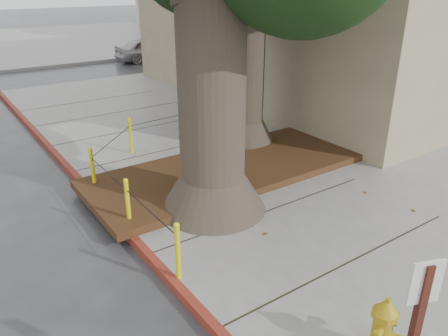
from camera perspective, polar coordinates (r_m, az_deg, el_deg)
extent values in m
plane|color=#28282B|center=(7.07, 13.26, -14.19)|extent=(140.00, 140.00, 0.00)
cube|color=slate|center=(12.73, 23.52, 2.38)|extent=(16.00, 26.00, 0.15)
cube|color=slate|center=(35.37, -18.16, 15.71)|extent=(16.00, 20.00, 0.15)
cube|color=maroon|center=(7.74, -11.31, -9.67)|extent=(0.14, 26.00, 0.16)
cube|color=black|center=(9.99, 0.50, -0.19)|extent=(6.40, 2.60, 0.16)
cone|color=#4C3F33|center=(8.36, -1.47, -3.12)|extent=(2.04, 2.04, 0.70)
cylinder|color=#4C3F33|center=(7.67, -1.62, 10.55)|extent=(1.20, 1.20, 4.22)
cone|color=#4C3F33|center=(11.64, 2.45, 4.74)|extent=(1.77, 1.77, 0.70)
cylinder|color=#4C3F33|center=(11.18, 2.61, 13.60)|extent=(1.04, 1.04, 3.84)
cylinder|color=yellow|center=(6.50, -6.05, -10.86)|extent=(0.08, 0.08, 0.90)
sphere|color=yellow|center=(6.25, -6.22, -7.45)|extent=(0.09, 0.09, 0.09)
cylinder|color=yellow|center=(7.91, -12.44, -4.58)|extent=(0.08, 0.08, 0.90)
sphere|color=yellow|center=(7.71, -12.73, -1.62)|extent=(0.09, 0.09, 0.09)
cylinder|color=yellow|center=(9.45, -16.76, -0.23)|extent=(0.08, 0.08, 0.90)
sphere|color=yellow|center=(9.29, -17.08, 2.31)|extent=(0.09, 0.09, 0.09)
cylinder|color=yellow|center=(11.24, -12.09, 4.07)|extent=(0.08, 0.08, 0.90)
sphere|color=yellow|center=(11.10, -12.29, 6.26)|extent=(0.09, 0.09, 0.09)
cylinder|color=yellow|center=(12.36, -3.06, 6.35)|extent=(0.08, 0.08, 0.90)
sphere|color=yellow|center=(12.23, -3.11, 8.36)|extent=(0.09, 0.09, 0.09)
cylinder|color=black|center=(7.05, -9.73, -5.54)|extent=(0.02, 1.80, 0.02)
cylinder|color=black|center=(8.56, -14.98, -0.58)|extent=(0.02, 1.80, 0.02)
cylinder|color=black|center=(10.24, -14.38, 3.51)|extent=(1.51, 1.51, 0.02)
cylinder|color=black|center=(11.68, -7.44, 6.54)|extent=(2.20, 0.22, 0.02)
cylinder|color=#B28D12|center=(5.72, 19.91, -19.62)|extent=(0.29, 0.29, 0.54)
cylinder|color=#B28D12|center=(5.54, 20.32, -17.48)|extent=(0.39, 0.39, 0.08)
cone|color=#B28D12|center=(5.47, 20.48, -16.66)|extent=(0.36, 0.36, 0.15)
cylinder|color=#B28D12|center=(5.41, 20.63, -15.87)|extent=(0.08, 0.08, 0.05)
cylinder|color=#B28D12|center=(5.53, 19.56, -19.49)|extent=(0.17, 0.14, 0.10)
cylinder|color=#B28D12|center=(5.74, 20.60, -17.84)|extent=(0.17, 0.14, 0.10)
cube|color=#5999D8|center=(5.60, 21.34, -18.88)|extent=(0.07, 0.03, 0.08)
cube|color=silver|center=(3.27, 24.86, -13.41)|extent=(0.23, 0.11, 0.34)
imported|color=#B0AFB5|center=(25.29, -9.77, 15.03)|extent=(3.74, 1.63, 1.26)
imported|color=maroon|center=(24.86, -4.72, 15.28)|extent=(4.32, 2.00, 1.37)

